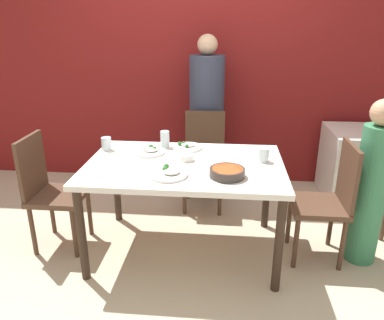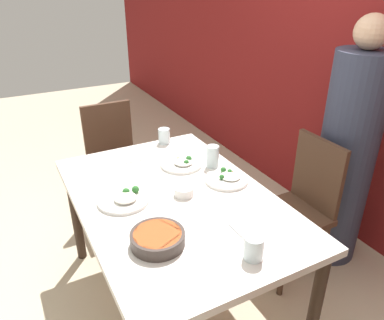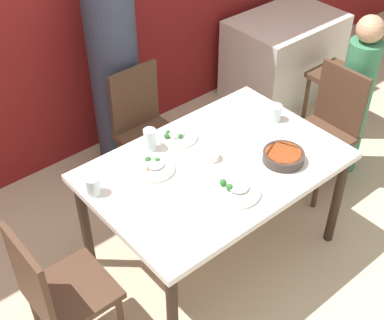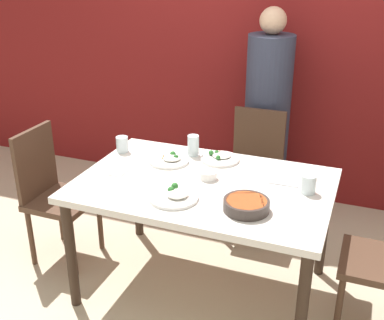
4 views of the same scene
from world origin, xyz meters
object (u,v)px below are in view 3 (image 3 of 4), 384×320
at_px(person_adult, 115,78).
at_px(person_child, 354,101).
at_px(plate_rice_adult, 153,167).
at_px(glass_water_tall, 150,139).
at_px(chair_child_spot, 326,127).
at_px(bowl_curry, 283,156).
at_px(chair_adult_spot, 146,128).

relative_size(person_adult, person_child, 1.30).
height_order(plate_rice_adult, glass_water_tall, glass_water_tall).
distance_m(chair_child_spot, person_child, 0.30).
bearing_deg(person_adult, bowl_curry, -81.08).
height_order(person_adult, plate_rice_adult, person_adult).
distance_m(bowl_curry, glass_water_tall, 0.78).
height_order(bowl_curry, glass_water_tall, glass_water_tall).
height_order(chair_adult_spot, person_adult, person_adult).
xyz_separation_m(person_child, plate_rice_adult, (-1.65, 0.19, 0.16)).
relative_size(chair_adult_spot, plate_rice_adult, 3.57).
xyz_separation_m(chair_child_spot, plate_rice_adult, (-1.37, 0.19, 0.26)).
relative_size(chair_adult_spot, chair_child_spot, 1.00).
height_order(person_child, bowl_curry, person_child).
distance_m(chair_adult_spot, plate_rice_adult, 0.79).
bearing_deg(chair_adult_spot, person_adult, 90.00).
bearing_deg(person_child, glass_water_tall, 167.55).
relative_size(plate_rice_adult, glass_water_tall, 1.89).
bearing_deg(plate_rice_adult, bowl_curry, -34.63).
bearing_deg(person_adult, chair_child_spot, -49.98).
bearing_deg(chair_child_spot, person_child, 90.00).
height_order(chair_adult_spot, chair_child_spot, same).
distance_m(person_adult, bowl_curry, 1.41).
bearing_deg(person_child, plate_rice_adult, 173.55).
height_order(chair_adult_spot, bowl_curry, chair_adult_spot).
height_order(person_child, plate_rice_adult, person_child).
xyz_separation_m(chair_adult_spot, person_adult, (0.00, 0.34, 0.25)).
relative_size(person_child, plate_rice_adult, 4.84).
distance_m(person_child, bowl_curry, 1.08).
xyz_separation_m(chair_child_spot, person_adult, (-0.97, 1.16, 0.25)).
bearing_deg(glass_water_tall, person_adult, 70.03).
bearing_deg(glass_water_tall, plate_rice_adult, -122.59).
xyz_separation_m(person_adult, plate_rice_adult, (-0.40, -0.97, 0.02)).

